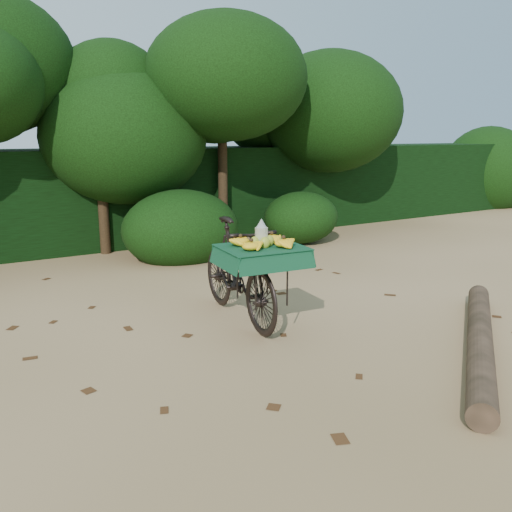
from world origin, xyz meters
TOP-DOWN VIEW (x-y plane):
  - ground at (0.00, 0.00)m, footprint 80.00×80.00m
  - vendor_bicycle at (0.79, 1.05)m, footprint 0.88×1.95m
  - fallen_log at (2.36, -0.95)m, footprint 2.73×2.16m
  - hedge_backdrop at (0.00, 6.30)m, footprint 26.00×1.80m
  - tree_row at (-0.65, 5.50)m, footprint 14.50×2.00m
  - bush_clumps at (0.50, 4.30)m, footprint 8.80×1.70m
  - leaf_litter at (0.00, 0.65)m, footprint 7.00×7.30m

SIDE VIEW (x-z plane):
  - ground at x=0.00m, z-range 0.00..0.00m
  - leaf_litter at x=0.00m, z-range 0.00..0.01m
  - fallen_log at x=2.36m, z-range 0.00..0.23m
  - bush_clumps at x=0.50m, z-range 0.00..0.90m
  - vendor_bicycle at x=0.79m, z-range 0.01..1.17m
  - hedge_backdrop at x=0.00m, z-range 0.00..1.80m
  - tree_row at x=-0.65m, z-range 0.00..4.00m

